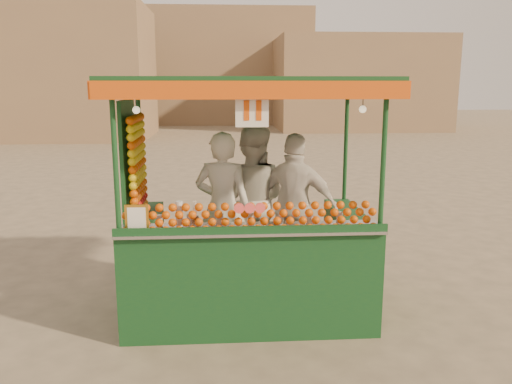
{
  "coord_description": "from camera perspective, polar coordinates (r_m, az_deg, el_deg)",
  "views": [
    {
      "loc": [
        -0.66,
        -5.25,
        2.46
      ],
      "look_at": [
        -0.3,
        0.19,
        1.33
      ],
      "focal_mm": 36.48,
      "sensor_mm": 36.0,
      "label": 1
    }
  ],
  "objects": [
    {
      "name": "building_right",
      "position": [
        30.24,
        11.05,
        11.59
      ],
      "size": [
        9.0,
        6.0,
        5.0
      ],
      "primitive_type": "cube",
      "color": "#856A4C",
      "rests_on": "ground"
    },
    {
      "name": "building_left",
      "position": [
        26.59,
        -22.65,
        12.01
      ],
      "size": [
        10.0,
        6.0,
        6.0
      ],
      "primitive_type": "cube",
      "color": "#856A4C",
      "rests_on": "ground"
    },
    {
      "name": "ground",
      "position": [
        5.84,
        3.13,
        -13.26
      ],
      "size": [
        90.0,
        90.0,
        0.0
      ],
      "primitive_type": "plane",
      "color": "brown",
      "rests_on": "ground"
    },
    {
      "name": "vendor_left",
      "position": [
        5.74,
        -3.66,
        -1.7
      ],
      "size": [
        0.68,
        0.51,
        1.68
      ],
      "rotation": [
        0.0,
        0.0,
        2.95
      ],
      "color": "silver",
      "rests_on": "ground"
    },
    {
      "name": "building_center",
      "position": [
        35.29,
        -6.19,
        13.35
      ],
      "size": [
        14.0,
        7.0,
        7.0
      ],
      "primitive_type": "cube",
      "color": "#856A4C",
      "rests_on": "ground"
    },
    {
      "name": "juice_cart",
      "position": [
        5.55,
        -1.57,
        -5.43
      ],
      "size": [
        2.79,
        1.81,
        2.53
      ],
      "color": "#103D1E",
      "rests_on": "ground"
    },
    {
      "name": "vendor_right",
      "position": [
        5.84,
        4.32,
        -1.63
      ],
      "size": [
        1.05,
        0.74,
        1.65
      ],
      "rotation": [
        0.0,
        0.0,
        2.75
      ],
      "color": "silver",
      "rests_on": "ground"
    },
    {
      "name": "vendor_middle",
      "position": [
        6.0,
        -0.49,
        -0.85
      ],
      "size": [
        0.98,
        0.85,
        1.73
      ],
      "rotation": [
        0.0,
        0.0,
        2.87
      ],
      "color": "beige",
      "rests_on": "ground"
    }
  ]
}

